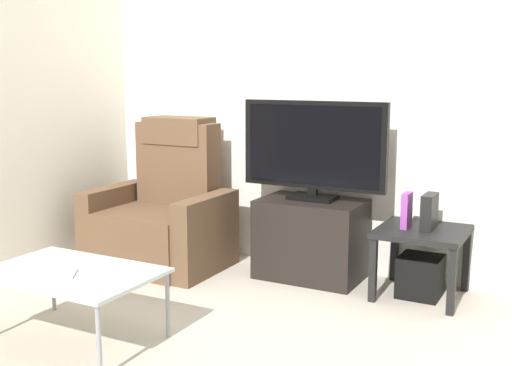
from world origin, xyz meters
TOP-DOWN VIEW (x-y plane):
  - ground_plane at (0.00, 0.00)m, footprint 6.40×6.40m
  - wall_back at (0.00, 1.13)m, footprint 6.40×0.06m
  - wall_side at (-1.88, 0.00)m, footprint 0.06×4.48m
  - tv_stand at (-0.04, 0.84)m, footprint 0.71×0.46m
  - television at (-0.04, 0.86)m, footprint 1.03×0.20m
  - recliner_armchair at (-1.14, 0.63)m, footprint 0.98×0.78m
  - side_table at (0.73, 0.82)m, footprint 0.54×0.54m
  - subwoofer_box at (0.73, 0.82)m, footprint 0.26×0.26m
  - book_upright at (0.63, 0.80)m, footprint 0.04×0.13m
  - game_console at (0.76, 0.83)m, footprint 0.07×0.20m
  - coffee_table at (-0.74, -0.73)m, footprint 0.90×0.60m
  - cell_phone at (-0.70, -0.79)m, footprint 0.14×0.16m

SIDE VIEW (x-z plane):
  - ground_plane at x=0.00m, z-range 0.00..0.00m
  - subwoofer_box at x=0.73m, z-range 0.00..0.26m
  - tv_stand at x=-0.04m, z-range 0.00..0.55m
  - coffee_table at x=-0.74m, z-range 0.17..0.55m
  - side_table at x=0.73m, z-range 0.15..0.59m
  - recliner_armchair at x=-1.14m, z-range -0.17..0.91m
  - cell_phone at x=-0.70m, z-range 0.39..0.40m
  - game_console at x=0.76m, z-range 0.44..0.67m
  - book_upright at x=0.63m, z-range 0.44..0.67m
  - television at x=-0.04m, z-range 0.57..1.24m
  - wall_back at x=0.00m, z-range 0.00..2.60m
  - wall_side at x=-1.88m, z-range 0.00..2.60m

